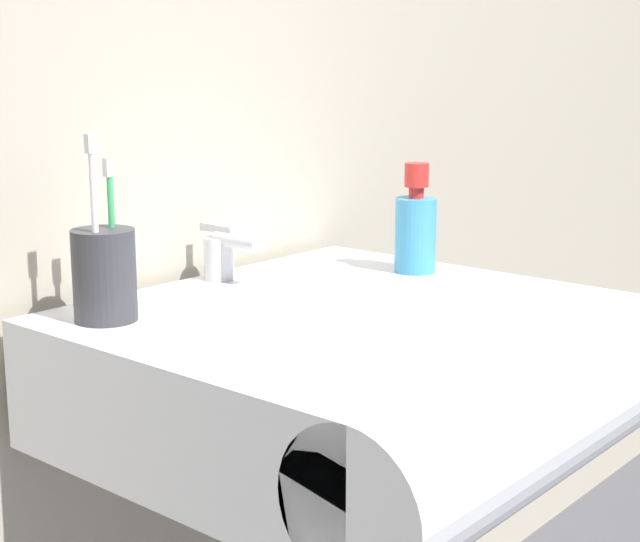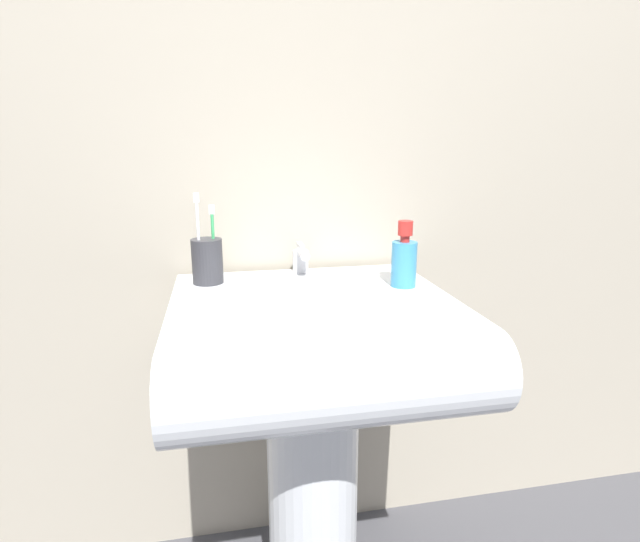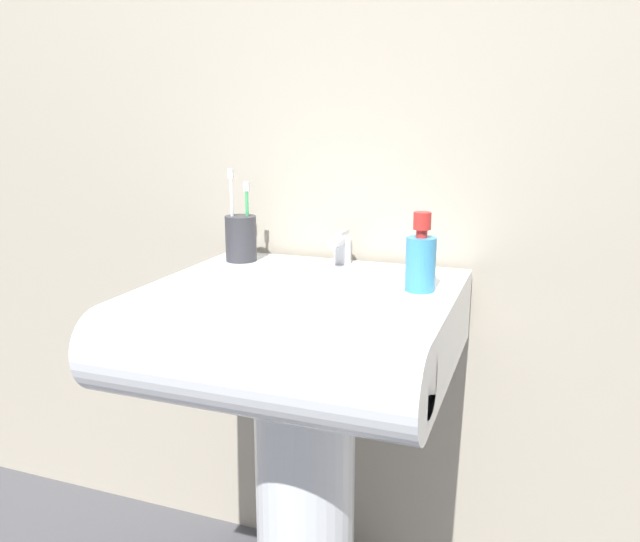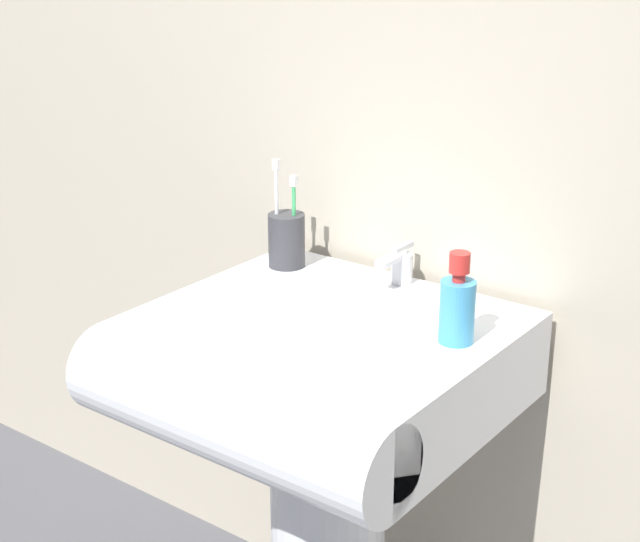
# 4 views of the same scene
# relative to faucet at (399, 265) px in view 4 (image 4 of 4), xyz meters

# --- Properties ---
(wall_back) EXTENTS (5.00, 0.05, 2.40)m
(wall_back) POSITION_rel_faucet_xyz_m (-0.01, 0.09, 0.40)
(wall_back) COLOR #B7AD99
(wall_back) RESTS_ON ground
(sink_basin) EXTENTS (0.57, 0.56, 0.15)m
(sink_basin) POSITION_rel_faucet_xyz_m (-0.01, -0.25, -0.11)
(sink_basin) COLOR white
(sink_basin) RESTS_ON sink_pedestal
(faucet) EXTENTS (0.04, 0.10, 0.07)m
(faucet) POSITION_rel_faucet_xyz_m (0.00, 0.00, 0.00)
(faucet) COLOR silver
(faucet) RESTS_ON sink_basin
(toothbrush_cup) EXTENTS (0.07, 0.07, 0.20)m
(toothbrush_cup) POSITION_rel_faucet_xyz_m (-0.22, -0.04, 0.01)
(toothbrush_cup) COLOR #38383D
(toothbrush_cup) RESTS_ON sink_basin
(soap_bottle) EXTENTS (0.05, 0.05, 0.15)m
(soap_bottle) POSITION_rel_faucet_xyz_m (0.20, -0.15, 0.02)
(soap_bottle) COLOR #3F99CC
(soap_bottle) RESTS_ON sink_basin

